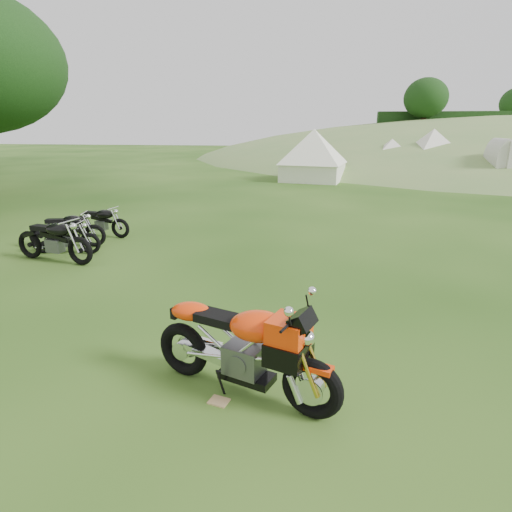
% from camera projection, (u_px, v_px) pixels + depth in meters
% --- Properties ---
extents(ground, '(120.00, 120.00, 0.00)m').
position_uv_depth(ground, '(267.00, 320.00, 6.91)').
color(ground, '#193E0D').
rests_on(ground, ground).
extents(sport_motorcycle, '(2.34, 1.33, 1.37)m').
position_uv_depth(sport_motorcycle, '(242.00, 341.00, 4.82)').
color(sport_motorcycle, '#F03708').
rests_on(sport_motorcycle, ground).
extents(plywood_board, '(0.26, 0.23, 0.02)m').
position_uv_depth(plywood_board, '(219.00, 401.00, 4.86)').
color(plywood_board, tan).
rests_on(plywood_board, ground).
extents(vintage_moto_a, '(1.89, 0.83, 0.97)m').
position_uv_depth(vintage_moto_a, '(67.00, 229.00, 10.87)').
color(vintage_moto_a, black).
rests_on(vintage_moto_a, ground).
extents(vintage_moto_b, '(1.67, 0.57, 0.86)m').
position_uv_depth(vintage_moto_b, '(65.00, 237.00, 10.34)').
color(vintage_moto_b, black).
rests_on(vintage_moto_b, ground).
extents(vintage_moto_c, '(2.10, 0.87, 1.08)m').
position_uv_depth(vintage_moto_c, '(53.00, 239.00, 9.69)').
color(vintage_moto_c, black).
rests_on(vintage_moto_c, ground).
extents(vintage_moto_d, '(1.76, 0.62, 0.91)m').
position_uv_depth(vintage_moto_d, '(101.00, 221.00, 11.94)').
color(vintage_moto_d, black).
rests_on(vintage_moto_d, ground).
extents(tent_left, '(3.69, 3.69, 2.74)m').
position_uv_depth(tent_left, '(313.00, 156.00, 23.81)').
color(tent_left, white).
rests_on(tent_left, ground).
extents(tent_mid, '(2.86, 2.86, 2.35)m').
position_uv_depth(tent_mid, '(391.00, 155.00, 27.13)').
color(tent_mid, silver).
rests_on(tent_mid, ground).
extents(tent_right, '(3.84, 3.84, 2.74)m').
position_uv_depth(tent_right, '(432.00, 153.00, 26.34)').
color(tent_right, silver).
rests_on(tent_right, ground).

